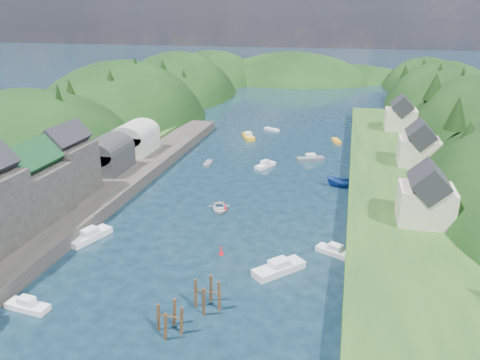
% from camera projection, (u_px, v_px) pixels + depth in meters
% --- Properties ---
extents(ground, '(600.00, 600.00, 0.00)m').
position_uv_depth(ground, '(265.00, 162.00, 95.79)').
color(ground, black).
rests_on(ground, ground).
extents(hillside_left, '(44.00, 245.56, 52.00)m').
position_uv_depth(hillside_left, '(123.00, 151.00, 131.15)').
color(hillside_left, black).
rests_on(hillside_left, ground).
extents(hillside_right, '(36.00, 245.56, 48.00)m').
position_uv_depth(hillside_right, '(469.00, 174.00, 111.42)').
color(hillside_right, black).
rests_on(hillside_right, ground).
extents(far_hills, '(103.00, 68.00, 44.00)m').
position_uv_depth(far_hills, '(317.00, 103.00, 212.51)').
color(far_hills, black).
rests_on(far_hills, ground).
extents(hill_trees, '(90.59, 148.12, 12.78)m').
position_uv_depth(hill_trees, '(279.00, 96.00, 105.05)').
color(hill_trees, black).
rests_on(hill_trees, ground).
extents(quay_left, '(12.00, 110.00, 2.00)m').
position_uv_depth(quay_left, '(79.00, 203.00, 73.25)').
color(quay_left, '#2D2B28').
rests_on(quay_left, ground).
extents(terrace_left_grass, '(12.00, 110.00, 2.50)m').
position_uv_depth(terrace_left_grass, '(40.00, 197.00, 74.68)').
color(terrace_left_grass, '#234719').
rests_on(terrace_left_grass, ground).
extents(quayside_buildings, '(8.00, 35.84, 12.90)m').
position_uv_depth(quayside_buildings, '(1.00, 198.00, 59.15)').
color(quayside_buildings, '#2D2B28').
rests_on(quayside_buildings, quay_left).
extents(boat_sheds, '(7.00, 21.00, 7.50)m').
position_uv_depth(boat_sheds, '(121.00, 144.00, 89.56)').
color(boat_sheds, '#2D2D30').
rests_on(boat_sheds, quay_left).
extents(terrace_right, '(16.00, 120.00, 2.40)m').
position_uv_depth(terrace_right, '(396.00, 183.00, 80.82)').
color(terrace_right, '#234719').
rests_on(terrace_right, ground).
extents(right_bank_cottages, '(9.00, 59.24, 8.41)m').
position_uv_depth(right_bank_cottages, '(413.00, 146.00, 86.18)').
color(right_bank_cottages, beige).
rests_on(right_bank_cottages, terrace_right).
extents(piling_cluster_near, '(2.83, 2.68, 3.53)m').
position_uv_depth(piling_cluster_near, '(170.00, 321.00, 45.17)').
color(piling_cluster_near, '#382314').
rests_on(piling_cluster_near, ground).
extents(piling_cluster_far, '(3.07, 2.87, 3.85)m').
position_uv_depth(piling_cluster_far, '(207.00, 297.00, 48.75)').
color(piling_cluster_far, '#382314').
rests_on(piling_cluster_far, ground).
extents(channel_buoy_near, '(0.70, 0.70, 1.10)m').
position_uv_depth(channel_buoy_near, '(221.00, 251.00, 59.73)').
color(channel_buoy_near, red).
rests_on(channel_buoy_near, ground).
extents(channel_buoy_far, '(0.70, 0.70, 1.10)m').
position_uv_depth(channel_buoy_far, '(225.00, 207.00, 73.04)').
color(channel_buoy_far, red).
rests_on(channel_buoy_far, ground).
extents(moored_boats, '(37.30, 97.61, 2.38)m').
position_uv_depth(moored_boats, '(216.00, 219.00, 68.54)').
color(moored_boats, '#1C459A').
rests_on(moored_boats, ground).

